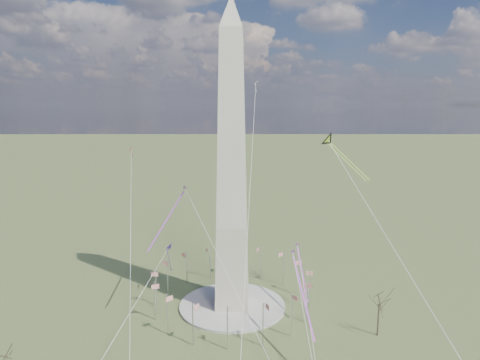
{
  "coord_description": "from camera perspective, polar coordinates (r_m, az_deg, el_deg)",
  "views": [
    {
      "loc": [
        7.21,
        -135.88,
        67.86
      ],
      "look_at": [
        2.64,
        0.0,
        43.89
      ],
      "focal_mm": 32.0,
      "sensor_mm": 36.0,
      "label": 1
    }
  ],
  "objects": [
    {
      "name": "kite_diamond_purple",
      "position": [
        153.27,
        -9.47,
        -9.26
      ],
      "size": [
        2.15,
        3.45,
        10.59
      ],
      "rotation": [
        0.0,
        0.0,
        2.93
      ],
      "color": "navy",
      "rests_on": "ground"
    },
    {
      "name": "kite_streamer_left",
      "position": [
        126.47,
        7.91,
        -13.0
      ],
      "size": [
        5.33,
        24.26,
        16.73
      ],
      "rotation": [
        0.0,
        0.0,
        3.3
      ],
      "color": "#FF284A",
      "rests_on": "ground"
    },
    {
      "name": "kite_streamer_mid",
      "position": [
        142.06,
        -8.9,
        -3.72
      ],
      "size": [
        9.5,
        22.93,
        16.42
      ],
      "rotation": [
        0.0,
        0.0,
        2.79
      ],
      "color": "#FF284A",
      "rests_on": "ground"
    },
    {
      "name": "plaza",
      "position": [
        151.87,
        -1.04,
        -16.37
      ],
      "size": [
        36.0,
        36.0,
        0.8
      ],
      "primitive_type": "cylinder",
      "color": "#A5A297",
      "rests_on": "ground"
    },
    {
      "name": "washington_monument",
      "position": [
        137.52,
        -1.1,
        1.67
      ],
      "size": [
        15.56,
        15.56,
        100.0
      ],
      "color": "#AB9D8F",
      "rests_on": "plaza"
    },
    {
      "name": "kite_small_red",
      "position": [
        175.75,
        -14.29,
        3.96
      ],
      "size": [
        1.39,
        2.08,
        4.47
      ],
      "rotation": [
        0.0,
        0.0,
        2.55
      ],
      "color": "red",
      "rests_on": "ground"
    },
    {
      "name": "tree_near",
      "position": [
        137.02,
        18.08,
        -15.16
      ],
      "size": [
        8.6,
        8.6,
        15.05
      ],
      "color": "#4D402E",
      "rests_on": "ground"
    },
    {
      "name": "ground",
      "position": [
        152.05,
        -1.04,
        -16.51
      ],
      "size": [
        2000.0,
        2000.0,
        0.0
      ],
      "primitive_type": "plane",
      "color": "#4D552A",
      "rests_on": "ground"
    },
    {
      "name": "tree_far",
      "position": [
        122.76,
        -29.24,
        -20.1
      ],
      "size": [
        7.1,
        7.1,
        12.43
      ],
      "color": "#4D402E",
      "rests_on": "ground"
    },
    {
      "name": "kite_small_white",
      "position": [
        185.38,
        2.13,
        12.71
      ],
      "size": [
        1.35,
        2.21,
        5.09
      ],
      "rotation": [
        0.0,
        0.0,
        2.75
      ],
      "color": "white",
      "rests_on": "ground"
    },
    {
      "name": "kite_delta_black",
      "position": [
        153.7,
        11.96,
        4.91
      ],
      "size": [
        15.94,
        16.35,
        15.31
      ],
      "rotation": [
        0.0,
        0.0,
        3.91
      ],
      "color": "black",
      "rests_on": "ground"
    },
    {
      "name": "kite_streamer_right",
      "position": [
        147.75,
        8.1,
        -11.1
      ],
      "size": [
        2.99,
        19.34,
        13.28
      ],
      "rotation": [
        0.0,
        0.0,
        3.23
      ],
      "color": "#FF284A",
      "rests_on": "ground"
    },
    {
      "name": "flagpole_ring",
      "position": [
        148.95,
        -1.04,
        -14.0
      ],
      "size": [
        54.4,
        54.4,
        13.0
      ],
      "color": "silver",
      "rests_on": "ground"
    }
  ]
}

